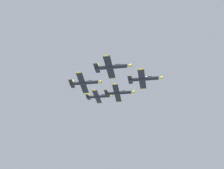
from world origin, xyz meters
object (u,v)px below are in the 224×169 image
Objects in this scene: airplane_left_inner at (119,93)px; airplane_left_outer at (84,83)px; airplane_right_inner at (112,67)px; airplane_lead at (144,79)px; airplane_right_outer at (99,96)px.

airplane_left_outer reaches higher than airplane_left_inner.
airplane_right_inner is 1.00× the size of airplane_left_outer.
airplane_lead is 12.19m from airplane_right_inner.
airplane_left_outer is (9.83, -9.28, 0.27)m from airplane_left_inner.
airplane_lead is 26.73m from airplane_right_outer.
airplane_left_inner is 18.95m from airplane_right_inner.
airplane_lead is 1.00× the size of airplane_right_inner.
airplane_left_inner is at bearing -137.00° from airplane_lead.
airplane_left_inner is 13.25m from airplane_right_outer.
airplane_left_outer is at bearing -90.40° from airplane_lead.
airplane_left_outer is (-9.09, -10.30, -0.07)m from airplane_right_inner.
airplane_left_inner is (-9.96, -9.29, -0.05)m from airplane_lead.
airplane_right_inner reaches higher than airplane_lead.
airplane_left_inner is 1.00× the size of airplane_right_outer.
airplane_lead is at bearing 44.05° from airplane_right_outer.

